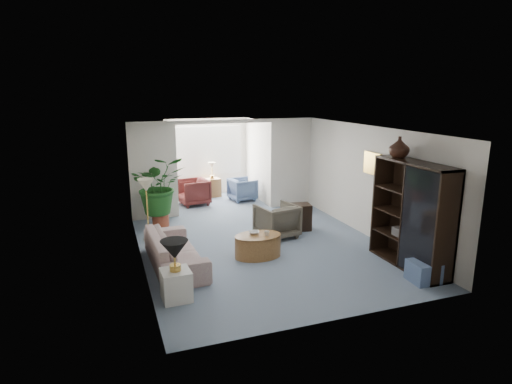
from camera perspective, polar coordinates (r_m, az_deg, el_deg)
name	(u,v)px	position (r m, az deg, el deg)	size (l,w,h in m)	color
floor	(266,249)	(9.08, 1.29, -7.60)	(6.00, 6.00, 0.00)	gray
sunroom_floor	(217,202)	(12.81, -5.28, -1.34)	(2.60, 2.60, 0.00)	gray
back_pier_left	(154,171)	(11.15, -13.49, 2.70)	(1.20, 0.12, 2.50)	silver
back_pier_right	(291,163)	(12.14, 4.64, 3.89)	(1.20, 0.12, 2.50)	silver
back_header	(225,122)	(11.35, -4.14, 9.34)	(2.60, 0.12, 0.10)	silver
window_pane	(207,151)	(13.56, -6.56, 5.50)	(2.20, 0.02, 1.50)	white
window_blinds	(207,151)	(13.53, -6.53, 5.49)	(2.20, 0.02, 1.50)	white
framed_picture	(373,163)	(9.68, 15.32, 3.69)	(0.04, 0.50, 0.40)	#BBAE96
sofa	(175,250)	(8.29, -10.77, -7.61)	(2.16, 0.85, 0.63)	#BAAB9D
end_table	(176,285)	(7.06, -10.59, -12.08)	(0.45, 0.45, 0.50)	silver
table_lamp	(174,250)	(6.83, -10.81, -7.55)	(0.44, 0.44, 0.30)	black
floor_lamp	(146,185)	(9.56, -14.45, 0.88)	(0.36, 0.36, 0.28)	beige
coffee_table	(258,246)	(8.62, 0.26, -7.17)	(0.95, 0.95, 0.45)	olive
coffee_bowl	(254,233)	(8.61, -0.28, -5.43)	(0.21, 0.21, 0.05)	beige
coffee_cup	(267,233)	(8.49, 1.45, -5.54)	(0.11, 0.11, 0.10)	beige
wingback_chair	(277,221)	(9.71, 2.78, -3.82)	(0.82, 0.84, 0.76)	#585245
side_table_dark	(299,217)	(10.26, 5.76, -3.31)	(0.52, 0.42, 0.62)	black
entertainment_cabinet	(411,215)	(8.44, 20.00, -2.93)	(0.48, 1.80, 2.00)	black
cabinet_urn	(399,147)	(8.58, 18.53, 5.68)	(0.39, 0.39, 0.40)	black
ottoman	(424,272)	(8.11, 21.41, -9.85)	(0.46, 0.46, 0.37)	slate
plant_pot	(161,220)	(10.77, -12.58, -3.61)	(0.40, 0.40, 0.32)	brown
house_plant	(159,185)	(10.55, -12.82, 0.90)	(1.28, 1.11, 1.42)	#1C501B
sunroom_chair_blue	(243,189)	(12.90, -1.80, 0.36)	(0.72, 0.74, 0.67)	slate
sunroom_chair_maroon	(193,192)	(12.53, -8.34, 0.00)	(0.80, 0.82, 0.75)	#551D20
sunroom_table	(212,188)	(13.42, -5.84, 0.60)	(0.47, 0.36, 0.57)	olive
shelf_clutter	(414,229)	(8.34, 20.35, -4.66)	(0.30, 0.95, 0.61)	#3A3735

